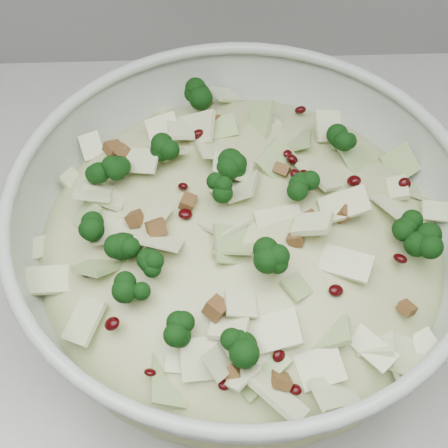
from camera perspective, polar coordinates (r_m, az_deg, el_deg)
name	(u,v)px	position (r m, az deg, el deg)	size (l,w,h in m)	color
counter	(230,375)	(1.09, 0.52, -13.64)	(3.60, 0.60, 0.90)	#B6B6B1
mixing_bowl	(241,247)	(0.57, 1.53, -2.07)	(0.43, 0.43, 0.16)	#A3B4A7
salad	(241,230)	(0.55, 1.59, -0.54)	(0.40, 0.40, 0.16)	#B8C184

